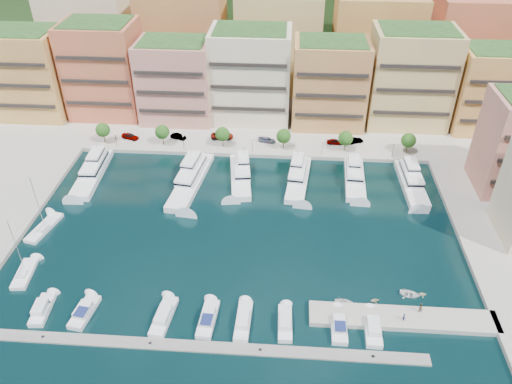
# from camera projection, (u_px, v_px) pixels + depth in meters

# --- Properties ---
(ground) EXTENTS (400.00, 400.00, 0.00)m
(ground) POSITION_uv_depth(u_px,v_px,m) (241.00, 231.00, 105.26)
(ground) COLOR black
(ground) RESTS_ON ground
(north_quay) EXTENTS (220.00, 64.00, 2.00)m
(north_quay) POSITION_uv_depth(u_px,v_px,m) (260.00, 105.00, 155.90)
(north_quay) COLOR #9E998E
(north_quay) RESTS_ON ground
(hillside) EXTENTS (240.00, 40.00, 58.00)m
(hillside) POSITION_uv_depth(u_px,v_px,m) (268.00, 52.00, 195.09)
(hillside) COLOR #1F3917
(hillside) RESTS_ON ground
(south_pontoon) EXTENTS (72.00, 2.20, 0.35)m
(south_pontoon) POSITION_uv_depth(u_px,v_px,m) (205.00, 348.00, 80.94)
(south_pontoon) COLOR gray
(south_pontoon) RESTS_ON ground
(finger_pier) EXTENTS (32.00, 5.00, 2.00)m
(finger_pier) POSITION_uv_depth(u_px,v_px,m) (402.00, 320.00, 85.55)
(finger_pier) COLOR #9E998E
(finger_pier) RESTS_ON ground
(apartment_0) EXTENTS (22.00, 16.50, 24.80)m
(apartment_0) POSITION_uv_depth(u_px,v_px,m) (27.00, 73.00, 142.29)
(apartment_0) COLOR #DEAD51
(apartment_0) RESTS_ON north_quay
(apartment_1) EXTENTS (20.00, 16.50, 26.80)m
(apartment_1) POSITION_uv_depth(u_px,v_px,m) (104.00, 69.00, 142.06)
(apartment_1) COLOR #D75D47
(apartment_1) RESTS_ON north_quay
(apartment_2) EXTENTS (20.00, 15.50, 22.80)m
(apartment_2) POSITION_uv_depth(u_px,v_px,m) (176.00, 81.00, 140.36)
(apartment_2) COLOR tan
(apartment_2) RESTS_ON north_quay
(apartment_3) EXTENTS (22.00, 16.50, 25.80)m
(apartment_3) POSITION_uv_depth(u_px,v_px,m) (251.00, 75.00, 139.91)
(apartment_3) COLOR #F9E2C0
(apartment_3) RESTS_ON north_quay
(apartment_4) EXTENTS (20.00, 15.50, 23.80)m
(apartment_4) POSITION_uv_depth(u_px,v_px,m) (330.00, 83.00, 137.57)
(apartment_4) COLOR tan
(apartment_4) RESTS_ON north_quay
(apartment_5) EXTENTS (22.00, 16.50, 26.80)m
(apartment_5) POSITION_uv_depth(u_px,v_px,m) (410.00, 77.00, 137.06)
(apartment_5) COLOR tan
(apartment_5) RESTS_ON north_quay
(apartment_6) EXTENTS (20.00, 15.50, 22.80)m
(apartment_6) POSITION_uv_depth(u_px,v_px,m) (492.00, 89.00, 135.29)
(apartment_6) COLOR #DEAD51
(apartment_6) RESTS_ON north_quay
(backblock_0) EXTENTS (26.00, 18.00, 30.00)m
(backblock_0) POSITION_uv_depth(u_px,v_px,m) (91.00, 38.00, 159.71)
(backblock_0) COLOR #F9E2C0
(backblock_0) RESTS_ON north_quay
(backblock_1) EXTENTS (26.00, 18.00, 30.00)m
(backblock_1) POSITION_uv_depth(u_px,v_px,m) (184.00, 40.00, 157.96)
(backblock_1) COLOR tan
(backblock_1) RESTS_ON north_quay
(backblock_2) EXTENTS (26.00, 18.00, 30.00)m
(backblock_2) POSITION_uv_depth(u_px,v_px,m) (279.00, 42.00, 156.22)
(backblock_2) COLOR tan
(backblock_2) RESTS_ON north_quay
(backblock_3) EXTENTS (26.00, 18.00, 30.00)m
(backblock_3) POSITION_uv_depth(u_px,v_px,m) (375.00, 44.00, 154.47)
(backblock_3) COLOR #DEAD51
(backblock_3) RESTS_ON north_quay
(backblock_4) EXTENTS (26.00, 18.00, 30.00)m
(backblock_4) POSITION_uv_depth(u_px,v_px,m) (474.00, 47.00, 152.73)
(backblock_4) COLOR #D75D47
(backblock_4) RESTS_ON north_quay
(tree_0) EXTENTS (3.80, 3.80, 5.65)m
(tree_0) POSITION_uv_depth(u_px,v_px,m) (103.00, 130.00, 132.22)
(tree_0) COLOR #473323
(tree_0) RESTS_ON north_quay
(tree_1) EXTENTS (3.80, 3.80, 5.65)m
(tree_1) POSITION_uv_depth(u_px,v_px,m) (162.00, 132.00, 131.29)
(tree_1) COLOR #473323
(tree_1) RESTS_ON north_quay
(tree_2) EXTENTS (3.80, 3.80, 5.65)m
(tree_2) POSITION_uv_depth(u_px,v_px,m) (222.00, 134.00, 130.36)
(tree_2) COLOR #473323
(tree_2) RESTS_ON north_quay
(tree_3) EXTENTS (3.80, 3.80, 5.65)m
(tree_3) POSITION_uv_depth(u_px,v_px,m) (284.00, 136.00, 129.43)
(tree_3) COLOR #473323
(tree_3) RESTS_ON north_quay
(tree_4) EXTENTS (3.80, 3.80, 5.65)m
(tree_4) POSITION_uv_depth(u_px,v_px,m) (346.00, 138.00, 128.50)
(tree_4) COLOR #473323
(tree_4) RESTS_ON north_quay
(tree_5) EXTENTS (3.80, 3.80, 5.65)m
(tree_5) POSITION_uv_depth(u_px,v_px,m) (409.00, 140.00, 127.57)
(tree_5) COLOR #473323
(tree_5) RESTS_ON north_quay
(lamppost_0) EXTENTS (0.30, 0.30, 4.20)m
(lamppost_0) POSITION_uv_depth(u_px,v_px,m) (115.00, 138.00, 130.64)
(lamppost_0) COLOR black
(lamppost_0) RESTS_ON north_quay
(lamppost_1) EXTENTS (0.30, 0.30, 4.20)m
(lamppost_1) POSITION_uv_depth(u_px,v_px,m) (183.00, 140.00, 129.59)
(lamppost_1) COLOR black
(lamppost_1) RESTS_ON north_quay
(lamppost_2) EXTENTS (0.30, 0.30, 4.20)m
(lamppost_2) POSITION_uv_depth(u_px,v_px,m) (252.00, 143.00, 128.55)
(lamppost_2) COLOR black
(lamppost_2) RESTS_ON north_quay
(lamppost_3) EXTENTS (0.30, 0.30, 4.20)m
(lamppost_3) POSITION_uv_depth(u_px,v_px,m) (322.00, 145.00, 127.50)
(lamppost_3) COLOR black
(lamppost_3) RESTS_ON north_quay
(lamppost_4) EXTENTS (0.30, 0.30, 4.20)m
(lamppost_4) POSITION_uv_depth(u_px,v_px,m) (394.00, 148.00, 126.45)
(lamppost_4) COLOR black
(lamppost_4) RESTS_ON north_quay
(yacht_0) EXTENTS (5.79, 21.45, 7.30)m
(yacht_0) POSITION_uv_depth(u_px,v_px,m) (93.00, 170.00, 122.53)
(yacht_0) COLOR white
(yacht_0) RESTS_ON ground
(yacht_2) EXTENTS (7.90, 24.75, 7.30)m
(yacht_2) POSITION_uv_depth(u_px,v_px,m) (191.00, 177.00, 119.95)
(yacht_2) COLOR white
(yacht_2) RESTS_ON ground
(yacht_3) EXTENTS (6.91, 19.24, 7.30)m
(yacht_3) POSITION_uv_depth(u_px,v_px,m) (241.00, 173.00, 121.33)
(yacht_3) COLOR white
(yacht_3) RESTS_ON ground
(yacht_4) EXTENTS (6.50, 19.71, 7.30)m
(yacht_4) POSITION_uv_depth(u_px,v_px,m) (298.00, 177.00, 120.34)
(yacht_4) COLOR white
(yacht_4) RESTS_ON ground
(yacht_5) EXTENTS (5.43, 17.61, 7.30)m
(yacht_5) POSITION_uv_depth(u_px,v_px,m) (355.00, 176.00, 120.26)
(yacht_5) COLOR white
(yacht_5) RESTS_ON ground
(yacht_6) EXTENTS (5.23, 19.29, 7.30)m
(yacht_6) POSITION_uv_depth(u_px,v_px,m) (411.00, 180.00, 118.83)
(yacht_6) COLOR white
(yacht_6) RESTS_ON ground
(cruiser_0) EXTENTS (3.09, 7.38, 2.55)m
(cruiser_0) POSITION_uv_depth(u_px,v_px,m) (42.00, 310.00, 86.76)
(cruiser_0) COLOR white
(cruiser_0) RESTS_ON ground
(cruiser_1) EXTENTS (3.71, 7.81, 2.66)m
(cruiser_1) POSITION_uv_depth(u_px,v_px,m) (84.00, 312.00, 86.30)
(cruiser_1) COLOR white
(cruiser_1) RESTS_ON ground
(cruiser_3) EXTENTS (3.53, 8.89, 2.55)m
(cruiser_3) POSITION_uv_depth(u_px,v_px,m) (164.00, 317.00, 85.50)
(cruiser_3) COLOR white
(cruiser_3) RESTS_ON ground
(cruiser_4) EXTENTS (3.14, 8.28, 2.66)m
(cruiser_4) POSITION_uv_depth(u_px,v_px,m) (208.00, 319.00, 85.03)
(cruiser_4) COLOR white
(cruiser_4) RESTS_ON ground
(cruiser_5) EXTENTS (2.68, 8.64, 2.55)m
(cruiser_5) POSITION_uv_depth(u_px,v_px,m) (243.00, 321.00, 84.70)
(cruiser_5) COLOR white
(cruiser_5) RESTS_ON ground
(cruiser_6) EXTENTS (2.57, 7.71, 2.55)m
(cruiser_6) POSITION_uv_depth(u_px,v_px,m) (285.00, 323.00, 84.30)
(cruiser_6) COLOR white
(cruiser_6) RESTS_ON ground
(cruiser_7) EXTENTS (2.69, 7.32, 2.66)m
(cruiser_7) POSITION_uv_depth(u_px,v_px,m) (339.00, 326.00, 83.75)
(cruiser_7) COLOR white
(cruiser_7) RESTS_ON ground
(cruiser_8) EXTENTS (2.94, 7.88, 2.55)m
(cruiser_8) POSITION_uv_depth(u_px,v_px,m) (373.00, 328.00, 83.44)
(cruiser_8) COLOR white
(cruiser_8) RESTS_ON ground
(sailboat_0) EXTENTS (3.67, 8.27, 13.20)m
(sailboat_0) POSITION_uv_depth(u_px,v_px,m) (25.00, 274.00, 94.24)
(sailboat_0) COLOR white
(sailboat_0) RESTS_ON ground
(sailboat_1) EXTENTS (4.87, 10.44, 13.20)m
(sailboat_1) POSITION_uv_depth(u_px,v_px,m) (44.00, 228.00, 105.53)
(sailboat_1) COLOR white
(sailboat_1) RESTS_ON ground
(tender_1) EXTENTS (1.95, 1.78, 0.88)m
(tender_1) POSITION_uv_depth(u_px,v_px,m) (375.00, 300.00, 88.74)
(tender_1) COLOR beige
(tender_1) RESTS_ON ground
(tender_3) EXTENTS (1.60, 1.41, 0.78)m
(tender_3) POSITION_uv_depth(u_px,v_px,m) (422.00, 294.00, 90.05)
(tender_3) COLOR beige
(tender_3) RESTS_ON ground
(tender_2) EXTENTS (4.14, 3.36, 0.75)m
(tender_2) POSITION_uv_depth(u_px,v_px,m) (410.00, 294.00, 90.03)
(tender_2) COLOR white
(tender_2) RESTS_ON ground
(tender_0) EXTENTS (3.76, 2.88, 0.72)m
(tender_0) POSITION_uv_depth(u_px,v_px,m) (345.00, 303.00, 88.35)
(tender_0) COLOR silver
(tender_0) RESTS_ON ground
(car_0) EXTENTS (5.19, 3.39, 1.64)m
(car_0) POSITION_uv_depth(u_px,v_px,m) (130.00, 136.00, 135.48)
(car_0) COLOR gray
(car_0) RESTS_ON north_quay
(car_1) EXTENTS (4.57, 2.87, 1.42)m
(car_1) POSITION_uv_depth(u_px,v_px,m) (178.00, 136.00, 135.58)
(car_1) COLOR gray
(car_1) RESTS_ON north_quay
(car_2) EXTENTS (6.19, 3.15, 1.68)m
(car_2) POSITION_uv_depth(u_px,v_px,m) (222.00, 136.00, 135.66)
(car_2) COLOR gray
(car_2) RESTS_ON north_quay
(car_3) EXTENTS (4.82, 2.68, 1.32)m
(car_3) POSITION_uv_depth(u_px,v_px,m) (267.00, 140.00, 134.15)
(car_3) COLOR gray
(car_3) RESTS_ON north_quay
(car_4) EXTENTS (4.31, 1.86, 1.45)m
(car_4) POSITION_uv_depth(u_px,v_px,m) (335.00, 142.00, 133.23)
(car_4) COLOR gray
(car_4) RESTS_ON north_quay
(car_5) EXTENTS (4.51, 3.05, 1.41)m
(car_5) POSITION_uv_depth(u_px,v_px,m) (355.00, 141.00, 133.72)
(car_5) COLOR gray
(car_5) RESTS_ON north_quay
(person_0) EXTENTS (0.45, 0.61, 1.56)m
(person_0) POSITION_uv_depth(u_px,v_px,m) (404.00, 317.00, 83.85)
(person_0) COLOR navy
(person_0) RESTS_ON finger_pier
(person_1) EXTENTS (0.96, 0.76, 1.92)m
(person_1) POSITION_uv_depth(u_px,v_px,m) (420.00, 307.00, 85.36)
(person_1) COLOR brown
(person_1) RESTS_ON finger_pier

